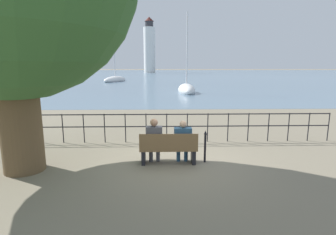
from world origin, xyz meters
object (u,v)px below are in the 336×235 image
at_px(sailboat_0, 115,80).
at_px(harbor_lighthouse, 149,47).
at_px(seated_person_right, 183,140).
at_px(seated_person_left, 154,139).
at_px(park_bench, 169,149).
at_px(closed_umbrella, 205,145).
at_px(sailboat_2, 43,86).
at_px(sailboat_1, 186,90).

bearing_deg(sailboat_0, harbor_lighthouse, 103.82).
bearing_deg(harbor_lighthouse, seated_person_right, -87.28).
relative_size(seated_person_left, harbor_lighthouse, 0.05).
height_order(seated_person_right, harbor_lighthouse, harbor_lighthouse).
xyz_separation_m(park_bench, harbor_lighthouse, (-5.78, 130.04, 12.40)).
bearing_deg(closed_umbrella, park_bench, -174.11).
bearing_deg(sailboat_0, closed_umbrella, -61.21).
bearing_deg(seated_person_right, seated_person_left, -179.91).
relative_size(seated_person_left, sailboat_2, 0.11).
distance_m(sailboat_0, sailboat_1, 26.15).
height_order(seated_person_left, closed_umbrella, seated_person_left).
xyz_separation_m(seated_person_right, sailboat_0, (-9.45, 44.56, -0.33)).
xyz_separation_m(park_bench, seated_person_right, (0.40, 0.07, 0.25)).
height_order(park_bench, sailboat_0, sailboat_0).
distance_m(seated_person_left, sailboat_2, 31.54).
relative_size(closed_umbrella, harbor_lighthouse, 0.03).
bearing_deg(seated_person_right, sailboat_1, 84.13).
bearing_deg(seated_person_right, harbor_lighthouse, 92.72).
bearing_deg(harbor_lighthouse, sailboat_1, -85.61).
relative_size(park_bench, seated_person_left, 1.24).
xyz_separation_m(seated_person_left, closed_umbrella, (1.44, 0.04, -0.19)).
bearing_deg(sailboat_1, sailboat_2, 158.96).
height_order(seated_person_left, seated_person_right, seated_person_left).
height_order(seated_person_left, sailboat_1, sailboat_1).
bearing_deg(park_bench, sailboat_1, 83.08).
xyz_separation_m(seated_person_right, closed_umbrella, (0.64, 0.03, -0.16)).
height_order(park_bench, seated_person_right, seated_person_right).
bearing_deg(closed_umbrella, sailboat_1, 85.85).
distance_m(seated_person_left, seated_person_right, 0.80).
height_order(seated_person_left, sailboat_2, sailboat_2).
distance_m(seated_person_left, sailboat_1, 21.35).
height_order(park_bench, harbor_lighthouse, harbor_lighthouse).
xyz_separation_m(sailboat_2, harbor_lighthouse, (9.81, 102.33, 12.49)).
bearing_deg(sailboat_1, harbor_lighthouse, 93.05).
bearing_deg(sailboat_0, seated_person_left, -63.00).
relative_size(closed_umbrella, sailboat_1, 0.11).
distance_m(park_bench, sailboat_2, 31.79).
height_order(sailboat_0, harbor_lighthouse, harbor_lighthouse).
xyz_separation_m(seated_person_left, sailboat_1, (2.97, 21.13, -0.37)).
height_order(sailboat_0, sailboat_2, sailboat_2).
relative_size(sailboat_1, harbor_lighthouse, 0.32).
relative_size(sailboat_0, harbor_lighthouse, 0.44).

